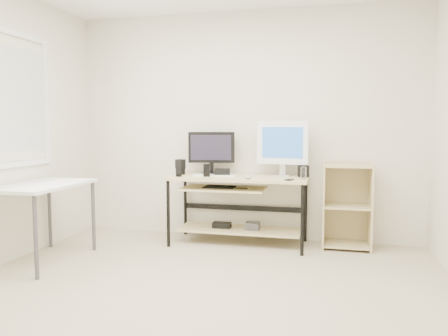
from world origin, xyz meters
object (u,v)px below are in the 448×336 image
Objects in this scene: shelf_unit at (347,205)px; audio_controller at (207,170)px; black_monitor at (211,150)px; white_imac at (282,144)px; desk at (236,195)px; side_table at (42,192)px.

shelf_unit is 1.55m from audio_controller.
black_monitor is 0.87× the size of white_imac.
audio_controller is at bearing -155.23° from white_imac.
black_monitor reaches higher than shelf_unit.
desk is 1.19m from shelf_unit.
black_monitor is 0.33m from audio_controller.
side_table is 3.09m from shelf_unit.
black_monitor is at bearing 154.05° from desk.
black_monitor is (1.33, 1.22, 0.36)m from side_table.
side_table is 1.66m from audio_controller.
side_table is at bearing -143.49° from white_imac.
black_monitor is 0.81m from white_imac.
audio_controller is (1.35, 0.96, 0.15)m from side_table.
audio_controller is at bearing -162.39° from desk.
black_monitor is at bearing 42.47° from side_table.
shelf_unit is (1.18, 0.16, -0.09)m from desk.
black_monitor is at bearing -179.89° from shelf_unit.
audio_controller is (-1.48, -0.26, 0.37)m from shelf_unit.
white_imac is at bearing 6.76° from audio_controller.
white_imac is at bearing 29.70° from side_table.
black_monitor is at bearing 82.30° from audio_controller.
desk is 0.43m from audio_controller.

